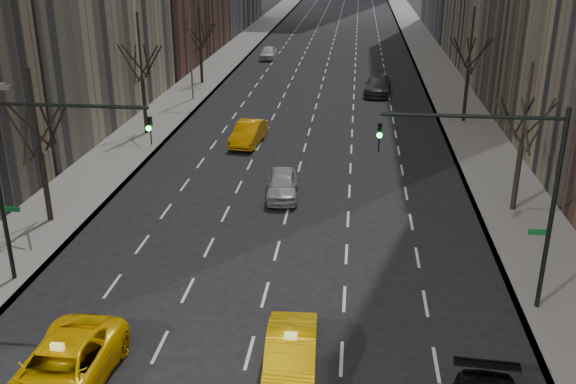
% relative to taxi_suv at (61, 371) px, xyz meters
% --- Properties ---
extents(sidewalk_left, '(4.50, 320.00, 0.15)m').
position_rel_taxi_suv_xyz_m(sidewalk_left, '(-6.65, 64.72, -0.74)').
color(sidewalk_left, slate).
rests_on(sidewalk_left, ground).
extents(sidewalk_right, '(4.50, 320.00, 0.15)m').
position_rel_taxi_suv_xyz_m(sidewalk_right, '(17.85, 64.72, -0.74)').
color(sidewalk_right, slate).
rests_on(sidewalk_right, ground).
extents(tree_lw_b, '(3.36, 3.50, 7.82)m').
position_rel_taxi_suv_xyz_m(tree_lw_b, '(-6.40, 12.72, 2.90)').
color(tree_lw_b, black).
rests_on(tree_lw_b, ground).
extents(tree_lw_c, '(3.36, 3.50, 8.74)m').
position_rel_taxi_suv_xyz_m(tree_lw_c, '(-6.40, 28.72, 3.22)').
color(tree_lw_c, black).
rests_on(tree_lw_c, ground).
extents(tree_lw_d, '(3.36, 3.50, 7.36)m').
position_rel_taxi_suv_xyz_m(tree_lw_d, '(-6.40, 46.72, 2.75)').
color(tree_lw_d, black).
rests_on(tree_lw_d, ground).
extents(tree_rw_b, '(3.36, 3.50, 7.82)m').
position_rel_taxi_suv_xyz_m(tree_rw_b, '(17.60, 16.72, 2.90)').
color(tree_rw_b, black).
rests_on(tree_rw_b, ground).
extents(tree_rw_c, '(3.36, 3.50, 8.74)m').
position_rel_taxi_suv_xyz_m(tree_rw_c, '(17.60, 34.72, 3.22)').
color(tree_rw_c, black).
rests_on(tree_rw_c, ground).
extents(traffic_mast_left, '(6.69, 0.39, 8.00)m').
position_rel_taxi_suv_xyz_m(traffic_mast_left, '(-3.50, 6.72, 4.67)').
color(traffic_mast_left, black).
rests_on(traffic_mast_left, ground).
extents(traffic_mast_right, '(6.69, 0.39, 8.00)m').
position_rel_taxi_suv_xyz_m(traffic_mast_right, '(14.71, 6.72, 4.67)').
color(traffic_mast_right, black).
rests_on(traffic_mast_right, ground).
extents(streetlight_far, '(2.83, 0.22, 9.00)m').
position_rel_taxi_suv_xyz_m(streetlight_far, '(-5.23, 39.72, 4.80)').
color(streetlight_far, slate).
rests_on(streetlight_far, ground).
extents(taxi_suv, '(2.79, 5.91, 1.63)m').
position_rel_taxi_suv_xyz_m(taxi_suv, '(0.00, 0.00, 0.00)').
color(taxi_suv, '#FFC705').
rests_on(taxi_suv, ground).
extents(taxi_sedan, '(1.88, 4.82, 1.56)m').
position_rel_taxi_suv_xyz_m(taxi_sedan, '(7.20, 1.46, -0.03)').
color(taxi_sedan, '#FAB805').
rests_on(taxi_sedan, ground).
extents(silver_sedan_ahead, '(2.12, 4.45, 1.47)m').
position_rel_taxi_suv_xyz_m(silver_sedan_ahead, '(5.07, 17.46, -0.08)').
color(silver_sedan_ahead, '#ADAFB6').
rests_on(silver_sedan_ahead, ground).
extents(far_taxi, '(2.18, 5.02, 1.61)m').
position_rel_taxi_suv_xyz_m(far_taxi, '(1.56, 27.19, -0.01)').
color(far_taxi, '#FFA405').
rests_on(far_taxi, ground).
extents(far_suv_grey, '(2.82, 5.97, 1.68)m').
position_rel_taxi_suv_xyz_m(far_suv_grey, '(11.06, 44.00, 0.03)').
color(far_suv_grey, '#303036').
rests_on(far_suv_grey, ground).
extents(far_car_white, '(1.84, 4.45, 1.51)m').
position_rel_taxi_suv_xyz_m(far_car_white, '(-1.69, 61.54, -0.06)').
color(far_car_white, silver).
rests_on(far_car_white, ground).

